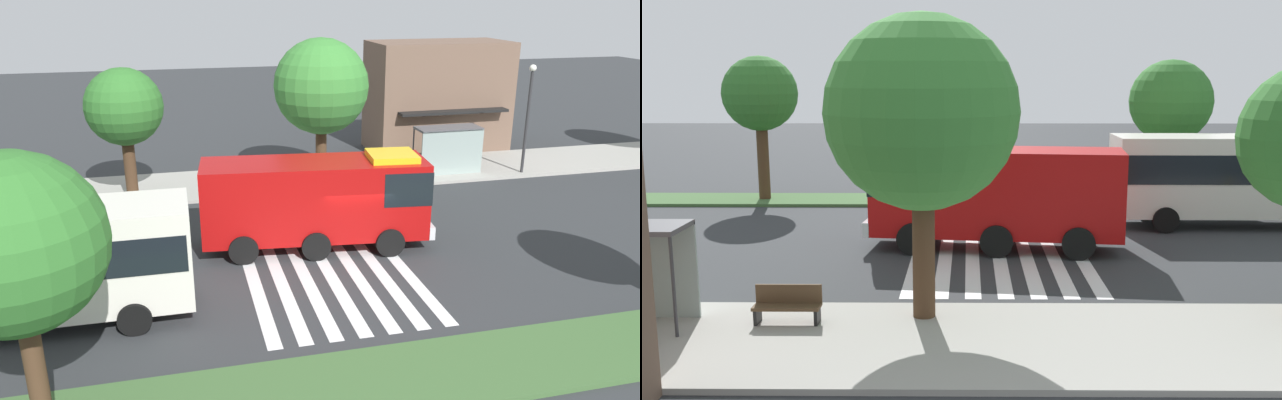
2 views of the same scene
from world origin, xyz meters
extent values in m
plane|color=#2D3033|center=(0.00, 0.00, 0.00)|extent=(120.00, 120.00, 0.00)
cube|color=#9E9B93|center=(0.00, 9.50, 0.07)|extent=(60.00, 5.12, 0.14)
cube|color=#3D6033|center=(0.00, -8.45, 0.07)|extent=(60.00, 3.00, 0.14)
cube|color=silver|center=(-4.10, 0.00, 0.01)|extent=(0.45, 12.50, 0.01)
cube|color=silver|center=(-3.20, 0.00, 0.01)|extent=(0.45, 12.50, 0.01)
cube|color=silver|center=(-2.30, 0.00, 0.01)|extent=(0.45, 12.50, 0.01)
cube|color=silver|center=(-1.40, 0.00, 0.01)|extent=(0.45, 12.50, 0.01)
cube|color=silver|center=(-0.50, 0.00, 0.01)|extent=(0.45, 12.50, 0.01)
cube|color=silver|center=(0.40, 0.00, 0.01)|extent=(0.45, 12.50, 0.01)
cube|color=silver|center=(1.30, 0.00, 0.01)|extent=(0.45, 12.50, 0.01)
cube|color=#A50C0C|center=(1.61, 0.27, 2.01)|extent=(2.82, 2.75, 2.93)
cube|color=#A50C0C|center=(-2.63, 0.74, 2.02)|extent=(6.21, 3.13, 2.93)
cube|color=black|center=(1.99, 0.23, 2.60)|extent=(2.11, 2.70, 1.29)
cube|color=silver|center=(2.98, 0.12, 0.80)|extent=(0.51, 2.49, 0.50)
cube|color=yellow|center=(1.61, 0.27, 3.60)|extent=(1.97, 1.93, 0.24)
cylinder|color=black|center=(1.49, 1.53, 0.55)|extent=(1.13, 0.42, 1.10)
cylinder|color=black|center=(1.22, -0.94, 0.55)|extent=(1.13, 0.42, 1.10)
cylinder|color=black|center=(-3.98, 2.14, 0.55)|extent=(1.13, 0.42, 1.10)
cylinder|color=black|center=(-4.25, -0.32, 0.55)|extent=(1.13, 0.42, 1.10)
cylinder|color=black|center=(-1.31, 1.84, 0.55)|extent=(1.13, 0.42, 1.10)
cylinder|color=black|center=(-1.58, -0.62, 0.55)|extent=(1.13, 0.42, 1.10)
cylinder|color=black|center=(-7.95, -4.43, 0.50)|extent=(1.00, 0.31, 1.00)
cylinder|color=black|center=(-7.93, -1.88, 0.50)|extent=(1.00, 0.31, 1.00)
cube|color=#4C4C51|center=(7.98, 8.74, 2.54)|extent=(3.50, 1.40, 0.12)
cube|color=#8C9E99|center=(7.98, 8.08, 1.34)|extent=(3.50, 0.08, 2.40)
cylinder|color=#333338|center=(6.28, 9.39, 1.34)|extent=(0.08, 0.08, 2.40)
cylinder|color=#333338|center=(9.68, 9.39, 1.34)|extent=(0.08, 0.08, 2.40)
cube|color=#4C3823|center=(3.98, 8.48, 0.55)|extent=(1.60, 0.50, 0.08)
cube|color=#4C3823|center=(3.98, 8.26, 0.82)|extent=(1.60, 0.06, 0.45)
cube|color=black|center=(3.26, 8.48, 0.33)|extent=(0.08, 0.45, 0.37)
cube|color=black|center=(4.70, 8.48, 0.33)|extent=(0.08, 0.45, 0.37)
cylinder|color=#2D2D30|center=(11.92, 7.55, 2.86)|extent=(0.16, 0.16, 5.43)
sphere|color=white|center=(11.92, 7.55, 5.75)|extent=(0.36, 0.36, 0.36)
cube|color=brown|center=(9.67, 14.16, 3.32)|extent=(8.38, 4.19, 6.64)
cube|color=black|center=(9.67, 11.66, 2.80)|extent=(6.70, 0.80, 0.16)
cylinder|color=#47301E|center=(-8.52, 7.95, 1.73)|extent=(0.56, 0.56, 3.18)
sphere|color=#2D6B28|center=(-8.52, 7.95, 4.56)|extent=(3.54, 3.54, 3.54)
cylinder|color=#47301E|center=(0.72, 7.95, 1.83)|extent=(0.55, 0.55, 3.39)
sphere|color=#387F33|center=(0.72, 7.95, 5.15)|extent=(4.64, 4.64, 4.64)
cylinder|color=#47301E|center=(-9.76, -8.45, 1.77)|extent=(0.44, 0.44, 3.26)
sphere|color=#2D6B28|center=(-9.76, -8.45, 4.74)|extent=(3.84, 3.84, 3.84)
cylinder|color=gold|center=(-13.53, 7.45, 0.49)|extent=(0.28, 0.28, 0.70)
camera|label=1|loc=(-6.44, -21.00, 9.61)|focal=34.33mm
camera|label=2|loc=(-0.36, 24.60, 6.09)|focal=39.62mm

